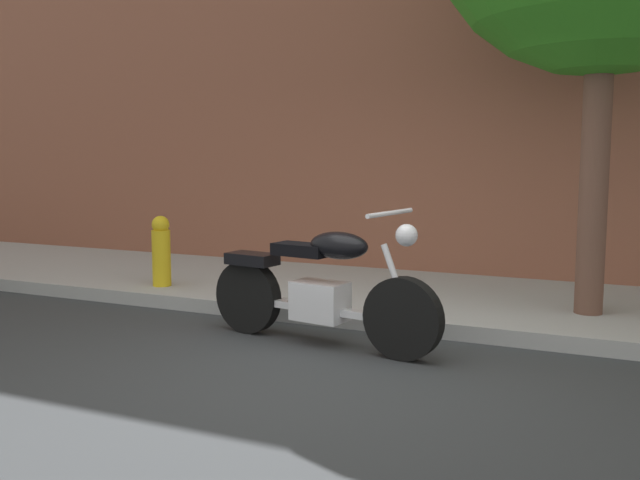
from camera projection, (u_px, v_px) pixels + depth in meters
name	position (u px, v px, depth m)	size (l,w,h in m)	color
ground_plane	(322.00, 371.00, 5.12)	(60.00, 60.00, 0.00)	#303335
sidewalk	(421.00, 298.00, 7.37)	(20.26, 2.55, 0.14)	#9F9F9F
motorcycle	(320.00, 290.00, 5.78)	(2.15, 0.75, 1.14)	black
fire_hydrant	(161.00, 257.00, 7.67)	(0.20, 0.20, 0.91)	gold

